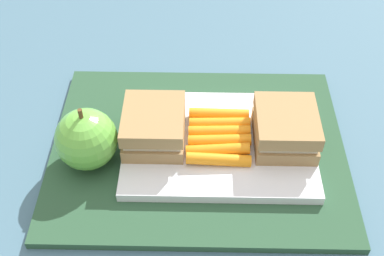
{
  "coord_description": "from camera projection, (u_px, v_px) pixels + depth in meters",
  "views": [
    {
      "loc": [
        0.0,
        0.4,
        0.46
      ],
      "look_at": [
        0.01,
        0.0,
        0.04
      ],
      "focal_mm": 45.44,
      "sensor_mm": 36.0,
      "label": 1
    }
  ],
  "objects": [
    {
      "name": "apple",
      "position": [
        91.0,
        139.0,
        0.56
      ],
      "size": [
        0.07,
        0.07,
        0.08
      ],
      "color": "#66B742",
      "rests_on": "lunchbag_mat"
    },
    {
      "name": "lunchbag_mat",
      "position": [
        202.0,
        149.0,
        0.6
      ],
      "size": [
        0.36,
        0.28,
        0.01
      ],
      "primitive_type": "cube",
      "color": "#284C33",
      "rests_on": "ground_plane"
    },
    {
      "name": "sandwich_half_right",
      "position": [
        158.0,
        126.0,
        0.58
      ],
      "size": [
        0.07,
        0.08,
        0.04
      ],
      "color": "#9E7A4C",
      "rests_on": "food_tray"
    },
    {
      "name": "ground_plane",
      "position": [
        202.0,
        151.0,
        0.61
      ],
      "size": [
        2.4,
        2.4,
        0.0
      ],
      "primitive_type": "plane",
      "color": "#42667A"
    },
    {
      "name": "sandwich_half_left",
      "position": [
        290.0,
        128.0,
        0.57
      ],
      "size": [
        0.07,
        0.08,
        0.04
      ],
      "color": "#9E7A4C",
      "rests_on": "food_tray"
    },
    {
      "name": "carrot_sticks_bundle",
      "position": [
        223.0,
        136.0,
        0.59
      ],
      "size": [
        0.08,
        0.09,
        0.02
      ],
      "color": "orange",
      "rests_on": "food_tray"
    },
    {
      "name": "food_tray",
      "position": [
        223.0,
        143.0,
        0.6
      ],
      "size": [
        0.23,
        0.17,
        0.01
      ],
      "primitive_type": "cube",
      "color": "white",
      "rests_on": "lunchbag_mat"
    }
  ]
}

